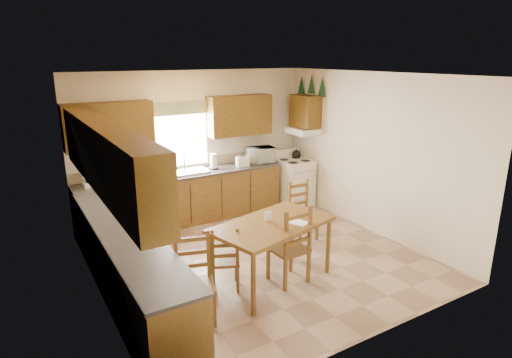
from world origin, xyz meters
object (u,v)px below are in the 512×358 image
chair_near_right (289,244)px  chair_far_left (195,281)px  microwave (260,155)px  dining_table (272,253)px  chair_far_right (303,211)px  chair_near_left (225,257)px  stove (294,183)px

chair_near_right → chair_far_left: bearing=4.2°
microwave → dining_table: (-1.43, -2.63, -0.65)m
chair_near_right → chair_far_left: 1.44m
chair_far_left → chair_far_right: chair_far_left is taller
microwave → chair_near_left: size_ratio=0.57×
stove → dining_table: size_ratio=0.58×
microwave → chair_far_left: 4.00m
microwave → chair_far_left: bearing=-122.9°
chair_far_left → chair_near_right: bearing=24.8°
stove → chair_far_right: chair_far_right is taller
stove → dining_table: 3.14m
microwave → chair_near_right: size_ratio=0.46×
stove → chair_near_left: bearing=-141.4°
microwave → chair_far_right: bearing=-88.0°
microwave → chair_far_right: size_ratio=0.52×
chair_far_left → microwave: bearing=64.7°
microwave → chair_near_left: (-2.04, -2.44, -0.63)m
stove → chair_far_left: 4.24m
chair_near_left → microwave: bearing=-105.5°
microwave → chair_far_right: 1.83m
chair_near_right → dining_table: bearing=-32.2°
stove → dining_table: (-2.07, -2.36, -0.04)m
chair_near_right → chair_far_left: (-1.43, -0.20, -0.03)m
dining_table → chair_near_left: bearing=148.5°
chair_near_right → chair_far_right: bearing=-138.5°
dining_table → chair_far_left: 1.27m
stove → microwave: (-0.64, 0.27, 0.61)m
dining_table → chair_near_right: (0.20, -0.11, 0.12)m
stove → chair_far_left: size_ratio=0.90×
dining_table → chair_near_right: chair_near_right is taller
chair_near_left → chair_far_left: 0.80m
chair_far_right → stove: bearing=61.2°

